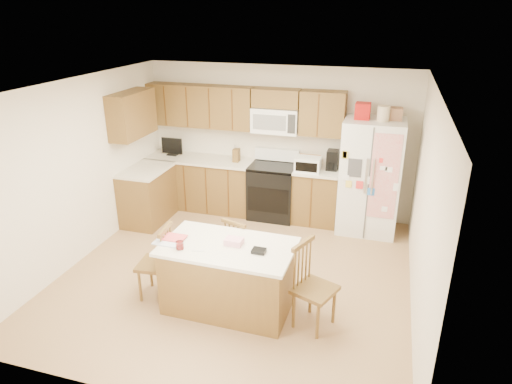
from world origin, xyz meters
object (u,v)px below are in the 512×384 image
(stove, at_px, (273,190))
(refrigerator, at_px, (370,176))
(windsor_chair_left, at_px, (157,264))
(windsor_chair_back, at_px, (240,250))
(island, at_px, (229,276))
(windsor_chair_right, at_px, (313,288))

(stove, bearing_deg, refrigerator, -2.30)
(refrigerator, bearing_deg, windsor_chair_left, -131.86)
(refrigerator, height_order, windsor_chair_left, refrigerator)
(refrigerator, xyz_separation_m, windsor_chair_back, (-1.48, -1.95, -0.50))
(windsor_chair_left, bearing_deg, windsor_chair_back, 37.56)
(island, bearing_deg, refrigerator, 61.15)
(windsor_chair_left, distance_m, windsor_chair_back, 1.07)
(refrigerator, xyz_separation_m, island, (-1.42, -2.58, -0.50))
(stove, relative_size, windsor_chair_left, 1.19)
(island, xyz_separation_m, windsor_chair_right, (1.00, -0.05, 0.06))
(windsor_chair_left, bearing_deg, windsor_chair_right, -0.54)
(island, xyz_separation_m, windsor_chair_left, (-0.91, -0.03, 0.03))
(windsor_chair_back, bearing_deg, refrigerator, 52.75)
(stove, bearing_deg, windsor_chair_right, -66.78)
(refrigerator, relative_size, island, 1.27)
(stove, relative_size, windsor_chair_right, 1.12)
(stove, distance_m, island, 2.65)
(island, height_order, windsor_chair_back, island)
(windsor_chair_right, bearing_deg, windsor_chair_left, 179.46)
(windsor_chair_left, bearing_deg, stove, 74.01)
(stove, height_order, windsor_chair_right, stove)
(stove, xyz_separation_m, windsor_chair_left, (-0.77, -2.67, -0.03))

